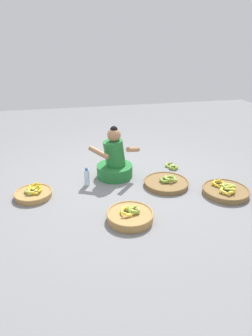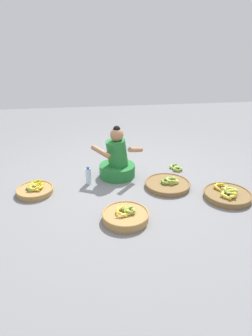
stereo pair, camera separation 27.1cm
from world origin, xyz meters
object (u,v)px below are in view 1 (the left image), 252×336
Objects in this scene: banana_basket_front_right at (33,193)px; banana_basket_back_center at (226,191)px; banana_basket_near_vendor at (166,183)px; banana_basket_back_right at (130,216)px; loose_bananas_mid_left at (172,166)px; vendor_woman_front at (115,161)px; water_bottle at (87,177)px.

banana_basket_front_right is 0.80× the size of banana_basket_back_center.
banana_basket_near_vendor is at bearing -2.27° from banana_basket_front_right.
loose_bananas_mid_left is at bearing 52.33° from banana_basket_back_right.
vendor_woman_front is 1.28× the size of banana_basket_back_center.
banana_basket_back_right reaches higher than banana_basket_back_center.
banana_basket_back_center is 2.41× the size of water_bottle.
vendor_woman_front is 0.48m from water_bottle.
banana_basket_front_right is at bearing -165.76° from water_bottle.
banana_basket_back_right is 1.58m from loose_bananas_mid_left.
loose_bananas_mid_left is at bearing 12.27° from water_bottle.
banana_basket_back_center reaches higher than loose_bananas_mid_left.
banana_basket_back_center is at bearing 12.90° from banana_basket_back_right.
vendor_woman_front reaches higher than banana_basket_back_right.
vendor_woman_front is at bearing 146.12° from banana_basket_near_vendor.
banana_basket_near_vendor is 1.10m from water_bottle.
banana_basket_front_right is (-1.09, 0.78, -0.01)m from banana_basket_back_right.
banana_basket_near_vendor is at bearing 149.54° from banana_basket_back_center.
vendor_woman_front is at bearing 147.84° from banana_basket_back_center.
banana_basket_back_right is at bearing -35.47° from banana_basket_front_right.
banana_basket_back_right reaches higher than loose_bananas_mid_left.
banana_basket_front_right is at bearing 169.19° from banana_basket_back_center.
banana_basket_back_right is 1.98× the size of loose_bananas_mid_left.
water_bottle reaches higher than banana_basket_back_right.
loose_bananas_mid_left is at bearing 12.95° from banana_basket_front_right.
banana_basket_back_center is (1.36, 0.31, -0.01)m from banana_basket_back_right.
banana_basket_back_right is 0.86× the size of banana_basket_near_vendor.
water_bottle is (-0.43, -0.18, -0.13)m from vendor_woman_front.
banana_basket_back_right is 1.11× the size of banana_basket_front_right.
banana_basket_front_right is at bearing 144.53° from banana_basket_back_right.
loose_bananas_mid_left is at bearing 112.51° from banana_basket_back_center.
banana_basket_near_vendor is at bearing -33.88° from vendor_woman_front.
banana_basket_back_center reaches higher than banana_basket_near_vendor.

